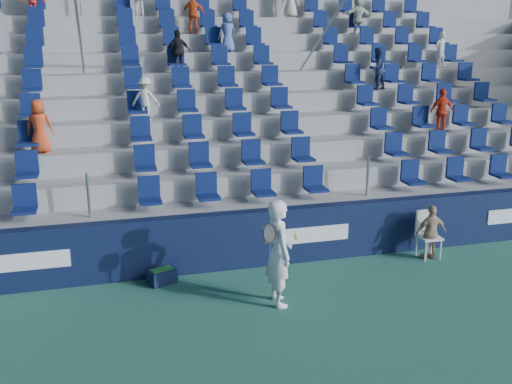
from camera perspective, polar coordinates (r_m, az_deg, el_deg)
ground at (r=9.37m, az=3.42°, el=-14.70°), size 70.00×70.00×0.00m
sponsor_wall at (r=11.86m, az=-1.37°, el=-4.75°), size 24.00×0.32×1.20m
grandstand at (r=16.32m, az=-5.74°, el=6.40°), size 24.00×8.17×6.63m
tennis_player at (r=10.14m, az=2.31°, el=-6.10°), size 0.69×0.71×1.95m
line_judge_chair at (r=12.95m, az=16.73°, el=-3.72°), size 0.46×0.47×1.03m
line_judge at (r=12.82m, az=17.10°, el=-3.88°), size 0.71×0.31×1.20m
ball_bin at (r=11.40m, az=-9.37°, el=-8.24°), size 0.60×0.50×0.29m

